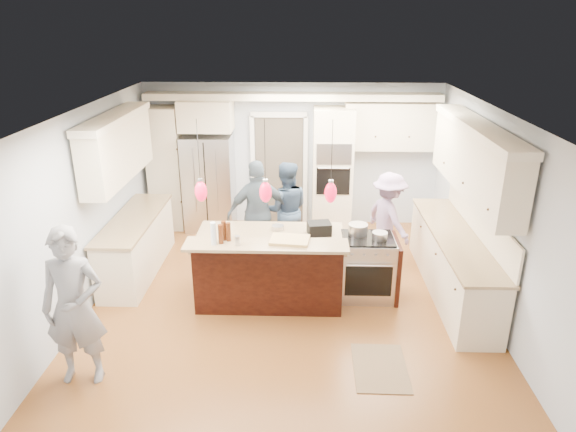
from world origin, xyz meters
The scene contains 23 objects.
ground_plane centered at (0.00, 0.00, 0.00)m, with size 6.00×6.00×0.00m, color #99582A.
room_shell centered at (0.00, 0.00, 1.82)m, with size 5.54×6.04×2.72m.
refrigerator centered at (-1.55, 2.64, 0.90)m, with size 0.90×0.70×1.80m, color #B7B7BC.
oven_column centered at (0.75, 2.67, 1.15)m, with size 0.72×0.69×2.30m.
back_upper_cabinets centered at (-0.75, 2.76, 1.67)m, with size 5.30×0.61×2.54m.
right_counter_run centered at (2.44, 0.30, 1.06)m, with size 0.64×3.10×2.51m.
left_cabinets centered at (-2.44, 0.80, 1.06)m, with size 0.64×2.30×2.51m.
kitchen_island centered at (-0.25, 0.07, 0.49)m, with size 2.10×1.46×1.12m.
island_range centered at (1.16, 0.15, 0.46)m, with size 0.82×0.71×0.92m.
pendant_lights centered at (-0.25, -0.51, 1.80)m, with size 1.75×0.15×1.03m.
person_bar_end centered at (-2.23, -1.80, 0.92)m, with size 0.67×0.44×1.83m, color gray.
person_far_left centered at (-0.07, 1.48, 0.82)m, with size 0.79×0.62×1.63m, color #2E4159.
person_far_right centered at (-0.50, 1.16, 0.87)m, with size 1.02×0.42×1.74m, color #4E5F6D.
person_range_side centered at (1.60, 1.30, 0.76)m, with size 0.98×0.56×1.52m, color gray.
floor_rug centered at (1.13, -1.54, 0.01)m, with size 0.62×0.90×0.01m, color #7F6345.
water_bottle centered at (-0.91, -0.59, 1.27)m, with size 0.07×0.07×0.30m, color silver.
beer_bottle_a centered at (-0.74, -0.47, 1.24)m, with size 0.06×0.06×0.25m, color #49200D.
beer_bottle_b centered at (-0.83, -0.55, 1.25)m, with size 0.06×0.06×0.25m, color #49200D.
beer_bottle_c centered at (-0.80, -0.44, 1.25)m, with size 0.06×0.06×0.26m, color #49200D.
drink_can centered at (-0.61, -0.61, 1.18)m, with size 0.07×0.07×0.13m, color #B7B7BC.
cutting_board centered at (0.05, -0.47, 1.14)m, with size 0.49×0.35×0.04m, color tan.
pot_large centered at (1.00, 0.24, 1.00)m, with size 0.27×0.27×0.16m, color #B7B7BC.
pot_small centered at (1.28, 0.09, 0.97)m, with size 0.21×0.21×0.11m, color #B7B7BC.
Camera 1 is at (0.21, -6.48, 3.83)m, focal length 32.00 mm.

